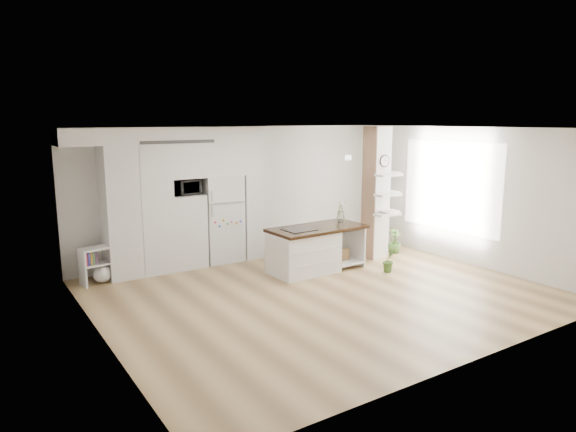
# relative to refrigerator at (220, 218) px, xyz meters

# --- Properties ---
(floor) EXTENTS (7.00, 6.00, 0.01)m
(floor) POSITION_rel_refrigerator_xyz_m (0.53, -2.68, -0.88)
(floor) COLOR tan
(floor) RESTS_ON ground
(room) EXTENTS (7.04, 6.04, 2.72)m
(room) POSITION_rel_refrigerator_xyz_m (0.53, -2.68, 0.98)
(room) COLOR white
(room) RESTS_ON ground
(cabinet_wall) EXTENTS (4.00, 0.71, 2.70)m
(cabinet_wall) POSITION_rel_refrigerator_xyz_m (-0.92, -0.01, 0.63)
(cabinet_wall) COLOR white
(cabinet_wall) RESTS_ON floor
(refrigerator) EXTENTS (0.78, 0.69, 1.75)m
(refrigerator) POSITION_rel_refrigerator_xyz_m (0.00, 0.00, 0.00)
(refrigerator) COLOR silver
(refrigerator) RESTS_ON floor
(column) EXTENTS (0.69, 0.90, 2.70)m
(column) POSITION_rel_refrigerator_xyz_m (2.90, -1.55, 0.48)
(column) COLOR silver
(column) RESTS_ON floor
(window) EXTENTS (0.00, 2.40, 2.40)m
(window) POSITION_rel_refrigerator_xyz_m (4.00, -2.38, 0.62)
(window) COLOR white
(window) RESTS_ON room
(pendant_light) EXTENTS (0.12, 0.12, 0.10)m
(pendant_light) POSITION_rel_refrigerator_xyz_m (2.23, -2.53, 1.24)
(pendant_light) COLOR white
(pendant_light) RESTS_ON room
(kitchen_island) EXTENTS (1.90, 0.95, 1.41)m
(kitchen_island) POSITION_rel_refrigerator_xyz_m (1.03, -1.62, -0.43)
(kitchen_island) COLOR white
(kitchen_island) RESTS_ON floor
(bookshelf) EXTENTS (0.60, 0.41, 0.65)m
(bookshelf) POSITION_rel_refrigerator_xyz_m (-2.45, -0.18, -0.59)
(bookshelf) COLOR white
(bookshelf) RESTS_ON floor
(floor_plant_a) EXTENTS (0.29, 0.25, 0.46)m
(floor_plant_a) POSITION_rel_refrigerator_xyz_m (2.29, -2.46, -0.65)
(floor_plant_a) COLOR #46712D
(floor_plant_a) RESTS_ON floor
(floor_plant_b) EXTENTS (0.31, 0.31, 0.52)m
(floor_plant_b) POSITION_rel_refrigerator_xyz_m (3.40, -1.48, -0.61)
(floor_plant_b) COLOR #46712D
(floor_plant_b) RESTS_ON floor
(microwave) EXTENTS (0.54, 0.37, 0.30)m
(microwave) POSITION_rel_refrigerator_xyz_m (-0.75, -0.06, 0.69)
(microwave) COLOR #2D2D2D
(microwave) RESTS_ON cabinet_wall
(shelf_plant) EXTENTS (0.27, 0.23, 0.30)m
(shelf_plant) POSITION_rel_refrigerator_xyz_m (3.15, -1.38, 0.65)
(shelf_plant) COLOR #46712D
(shelf_plant) RESTS_ON column
(decor_bowl) EXTENTS (0.22, 0.22, 0.05)m
(decor_bowl) POSITION_rel_refrigerator_xyz_m (2.82, -1.78, 0.13)
(decor_bowl) COLOR white
(decor_bowl) RESTS_ON column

